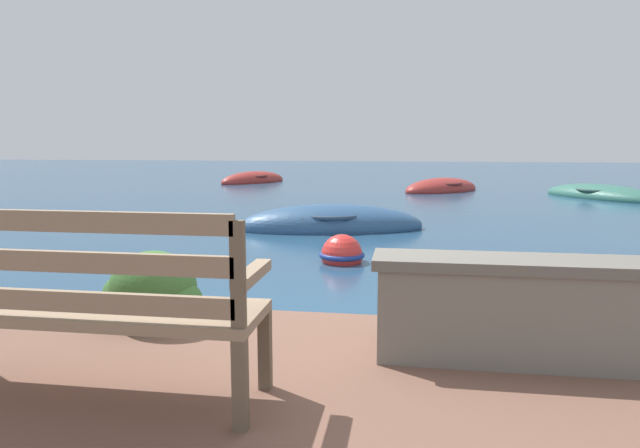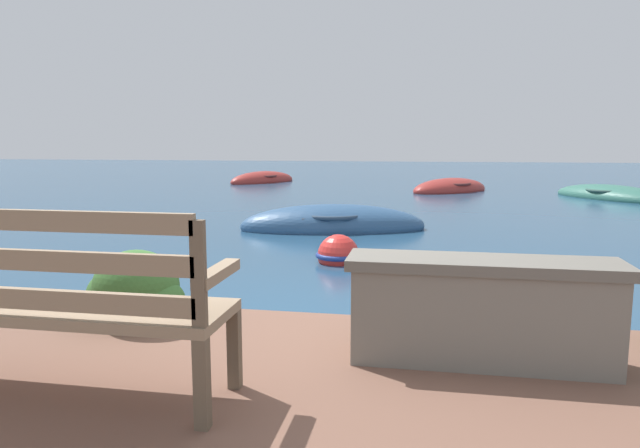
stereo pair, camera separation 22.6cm
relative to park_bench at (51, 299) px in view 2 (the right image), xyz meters
name	(u,v)px [view 2 (the right image)]	position (x,y,z in m)	size (l,w,h in m)	color
ground_plane	(314,342)	(0.95, 1.57, -0.71)	(80.00, 80.00, 0.00)	navy
park_bench	(51,299)	(0.00, 0.00, 0.00)	(1.68, 0.48, 0.93)	brown
stone_wall	(482,311)	(2.03, 0.82, -0.19)	(1.47, 0.39, 0.59)	slate
hedge_clump_left	(136,291)	(-0.20, 1.15, -0.27)	(0.73, 0.53, 0.50)	#38662D
hedge_clump_centre	(437,308)	(1.80, 1.14, -0.28)	(0.71, 0.51, 0.48)	#284C23
rowboat_nearest	(333,226)	(0.23, 6.90, -0.64)	(3.24, 1.79, 0.74)	#2D517A
rowboat_mid	(611,197)	(6.43, 13.37, -0.65)	(2.85, 3.47, 0.63)	#336B5B
rowboat_far	(450,190)	(2.46, 14.79, -0.65)	(2.80, 2.87, 0.70)	#9E2D28
rowboat_outer	(263,181)	(-4.04, 17.54, -0.65)	(2.34, 3.07, 0.71)	#9E2D28
mooring_buoy	(338,255)	(0.71, 4.35, -0.62)	(0.55, 0.55, 0.50)	red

